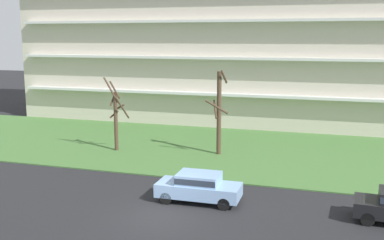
{
  "coord_description": "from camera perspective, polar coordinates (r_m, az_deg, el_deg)",
  "views": [
    {
      "loc": [
        7.82,
        -19.96,
        8.65
      ],
      "look_at": [
        -0.23,
        6.0,
        3.73
      ],
      "focal_mm": 43.45,
      "sensor_mm": 36.0,
      "label": 1
    }
  ],
  "objects": [
    {
      "name": "tree_far_left",
      "position": [
        35.37,
        -9.32,
        0.52
      ],
      "size": [
        1.59,
        1.57,
        5.68
      ],
      "color": "#4C3828",
      "rests_on": "ground"
    },
    {
      "name": "grass_lawn_strip",
      "position": [
        35.89,
        4.15,
        -3.64
      ],
      "size": [
        80.0,
        16.0,
        0.08
      ],
      "primitive_type": "cube",
      "color": "#477238",
      "rests_on": "ground"
    },
    {
      "name": "sedan_blue_near_left",
      "position": [
        24.67,
        0.83,
        -8.11
      ],
      "size": [
        4.43,
        1.87,
        1.57
      ],
      "rotation": [
        0.0,
        0.0,
        3.16
      ],
      "color": "#8CB2E0",
      "rests_on": "ground"
    },
    {
      "name": "tree_left",
      "position": [
        33.74,
        3.32,
        0.99
      ],
      "size": [
        1.68,
        1.23,
        6.29
      ],
      "color": "#4C3828",
      "rests_on": "ground"
    },
    {
      "name": "apartment_building",
      "position": [
        49.08,
        8.24,
        11.75
      ],
      "size": [
        47.88,
        13.92,
        20.0
      ],
      "color": "beige",
      "rests_on": "ground"
    },
    {
      "name": "ground",
      "position": [
        23.11,
        -3.94,
        -11.73
      ],
      "size": [
        160.0,
        160.0,
        0.0
      ],
      "primitive_type": "plane",
      "color": "#232326"
    }
  ]
}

